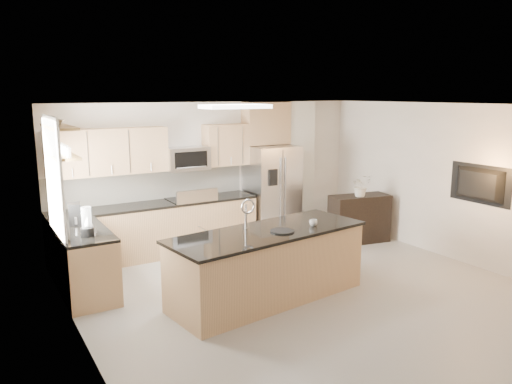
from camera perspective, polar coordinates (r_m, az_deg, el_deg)
floor at (r=6.99m, az=7.15°, el=-12.09°), size 6.50×6.50×0.00m
ceiling at (r=6.42m, az=7.72°, el=9.74°), size 6.00×6.50×0.02m
wall_back at (r=9.31m, az=-4.94°, el=2.20°), size 6.00×0.02×2.60m
wall_left at (r=5.34m, az=-19.01°, el=-5.22°), size 0.02×6.50×2.60m
wall_right at (r=8.73m, az=23.17°, el=0.72°), size 0.02×6.50×2.60m
back_counter at (r=8.74m, az=-11.20°, el=-4.12°), size 3.55×0.66×1.44m
left_counter at (r=7.39m, az=-19.08°, el=-7.52°), size 0.66×1.50×0.92m
range at (r=8.95m, az=-7.40°, el=-3.64°), size 0.76×0.64×1.14m
upper_cabinets at (r=8.61m, az=-12.38°, el=4.77°), size 3.50×0.33×0.75m
microwave at (r=8.84m, az=-7.91°, el=3.81°), size 0.76×0.40×0.40m
refrigerator at (r=9.57m, az=1.81°, el=-0.01°), size 0.92×0.78×1.78m
partition_column at (r=10.10m, az=4.79°, el=2.91°), size 0.60×0.30×2.60m
window at (r=7.06m, az=-22.09°, el=1.38°), size 0.04×1.15×1.65m
shelf_lower at (r=7.13m, az=-21.39°, el=3.97°), size 0.30×1.20×0.04m
shelf_upper at (r=7.10m, az=-21.60°, el=6.93°), size 0.30×1.20×0.04m
ceiling_fixture at (r=7.55m, az=-2.37°, el=9.74°), size 1.00×0.50×0.06m
island at (r=6.81m, az=1.36°, el=-8.29°), size 2.88×1.35×1.38m
credenza at (r=9.55m, az=11.72°, el=-3.00°), size 1.18×0.65×0.89m
cup at (r=6.92m, az=6.57°, el=-3.51°), size 0.14×0.14×0.09m
platter at (r=6.61m, az=3.02°, el=-4.48°), size 0.36×0.36×0.02m
blender at (r=6.85m, az=-18.77°, el=-3.44°), size 0.17×0.17×0.39m
kettle at (r=7.04m, az=-18.64°, el=-3.48°), size 0.22×0.22×0.27m
coffee_maker at (r=7.51m, az=-20.00°, el=-2.45°), size 0.20×0.23×0.31m
bowl at (r=7.42m, az=-22.05°, el=7.51°), size 0.45×0.45×0.08m
flower_vase at (r=9.31m, az=11.92°, el=1.34°), size 0.63×0.58×0.61m
television at (r=8.53m, az=23.91°, el=0.78°), size 0.14×1.08×0.62m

